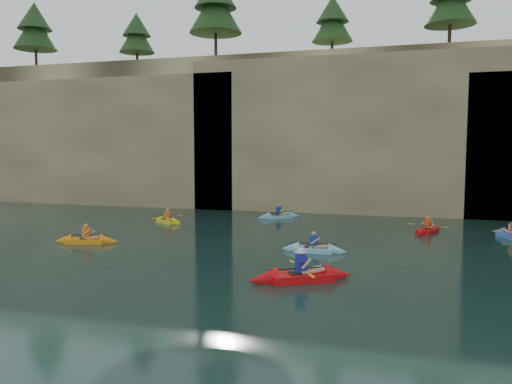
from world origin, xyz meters
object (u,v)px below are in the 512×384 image
(kayaker_ltblue_near, at_px, (314,249))
(kayaker_red_far, at_px, (427,230))
(main_kayaker, at_px, (301,276))
(kayaker_orange, at_px, (86,240))

(kayaker_ltblue_near, height_order, kayaker_red_far, kayaker_red_far)
(kayaker_red_far, bearing_deg, kayaker_ltblue_near, 164.09)
(main_kayaker, xyz_separation_m, kayaker_ltblue_near, (-0.40, 5.00, -0.04))
(main_kayaker, relative_size, kayaker_red_far, 1.16)
(main_kayaker, relative_size, kayaker_orange, 1.15)
(main_kayaker, height_order, kayaker_orange, main_kayaker)
(kayaker_orange, bearing_deg, kayaker_red_far, 12.37)
(main_kayaker, height_order, kayaker_red_far, main_kayaker)
(kayaker_ltblue_near, distance_m, kayaker_red_far, 8.58)
(kayaker_ltblue_near, bearing_deg, main_kayaker, -85.62)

